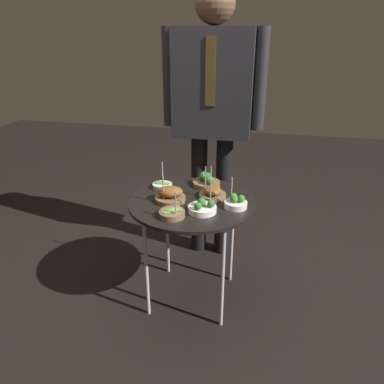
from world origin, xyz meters
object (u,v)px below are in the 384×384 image
object	(u,v)px
bowl_roast_far_rim	(213,193)
bowl_asparagus_back_left	(162,186)
serving_cart	(192,208)
bowl_broccoli_back_right	(203,208)
bowl_roast_mid_right	(170,195)
bowl_asparagus_front_center	(172,214)
bowl_broccoli_mid_left	(207,181)
waiter_figure	(213,97)
bowl_broccoli_front_right	(236,203)

from	to	relation	value
bowl_roast_far_rim	bowl_asparagus_back_left	bearing A→B (deg)	167.87
serving_cart	bowl_broccoli_back_right	size ratio (longest dim) A/B	3.90
serving_cart	bowl_roast_mid_right	xyz separation A→B (m)	(-0.11, -0.03, 0.08)
bowl_asparagus_front_center	bowl_roast_far_rim	bearing A→B (deg)	60.01
bowl_asparagus_back_left	bowl_broccoli_mid_left	bearing A→B (deg)	20.66
bowl_asparagus_back_left	bowl_broccoli_mid_left	distance (m)	0.26
serving_cart	bowl_roast_far_rim	bearing A→B (deg)	33.09
serving_cart	bowl_asparagus_back_left	xyz separation A→B (m)	(-0.20, 0.13, 0.06)
bowl_roast_mid_right	waiter_figure	distance (m)	0.72
bowl_asparagus_back_left	serving_cart	bearing A→B (deg)	-32.64
bowl_asparagus_back_left	bowl_asparagus_front_center	distance (m)	0.37
bowl_asparagus_back_left	bowl_broccoli_mid_left	xyz separation A→B (m)	(0.24, 0.09, 0.01)
bowl_broccoli_front_right	bowl_asparagus_back_left	distance (m)	0.47
bowl_roast_far_rim	bowl_broccoli_back_right	bearing A→B (deg)	-95.84
bowl_roast_far_rim	bowl_roast_mid_right	xyz separation A→B (m)	(-0.21, -0.09, 0.01)
bowl_roast_far_rim	bowl_asparagus_front_center	bearing A→B (deg)	-119.99
bowl_broccoli_front_right	bowl_asparagus_front_center	world-z (taller)	bowl_broccoli_front_right
bowl_roast_far_rim	bowl_broccoli_mid_left	world-z (taller)	bowl_roast_far_rim
serving_cart	bowl_roast_far_rim	size ratio (longest dim) A/B	3.90
bowl_roast_mid_right	bowl_broccoli_back_right	bearing A→B (deg)	-26.04
serving_cart	bowl_roast_mid_right	size ratio (longest dim) A/B	4.17
serving_cart	bowl_asparagus_back_left	distance (m)	0.25
bowl_roast_far_rim	bowl_asparagus_front_center	distance (m)	0.31
waiter_figure	bowl_broccoli_mid_left	bearing A→B (deg)	-85.92
bowl_broccoli_mid_left	bowl_asparagus_back_left	bearing A→B (deg)	-159.34
serving_cart	bowl_broccoli_mid_left	distance (m)	0.24
serving_cart	bowl_asparagus_back_left	world-z (taller)	bowl_asparagus_back_left
bowl_asparagus_back_left	bowl_asparagus_front_center	bearing A→B (deg)	-66.09
bowl_broccoli_back_right	bowl_asparagus_front_center	xyz separation A→B (m)	(-0.14, -0.08, -0.01)
bowl_asparagus_front_center	bowl_asparagus_back_left	bearing A→B (deg)	113.91
serving_cart	bowl_roast_far_rim	xyz separation A→B (m)	(0.10, 0.07, 0.07)
bowl_roast_far_rim	bowl_roast_mid_right	world-z (taller)	bowl_roast_far_rim
bowl_roast_far_rim	bowl_broccoli_back_right	distance (m)	0.19
bowl_roast_far_rim	bowl_broccoli_back_right	xyz separation A→B (m)	(-0.02, -0.19, -0.00)
bowl_roast_mid_right	bowl_broccoli_mid_left	bearing A→B (deg)	58.76
bowl_broccoli_front_right	bowl_roast_mid_right	distance (m)	0.35
bowl_broccoli_mid_left	waiter_figure	bearing A→B (deg)	94.08
serving_cart	bowl_asparagus_back_left	size ratio (longest dim) A/B	4.61
bowl_roast_far_rim	bowl_broccoli_back_right	size ratio (longest dim) A/B	1.00
bowl_broccoli_front_right	bowl_asparagus_front_center	bearing A→B (deg)	-149.55
bowl_asparagus_front_center	waiter_figure	size ratio (longest dim) A/B	0.09
serving_cart	bowl_broccoli_back_right	bearing A→B (deg)	-56.58
serving_cart	bowl_asparagus_front_center	bearing A→B (deg)	-105.18
bowl_broccoli_front_right	bowl_broccoli_back_right	distance (m)	0.18
bowl_roast_far_rim	waiter_figure	bearing A→B (deg)	100.12
serving_cart	bowl_broccoli_front_right	xyz separation A→B (m)	(0.24, -0.03, 0.07)
bowl_roast_far_rim	bowl_asparagus_front_center	xyz separation A→B (m)	(-0.16, -0.27, -0.01)
bowl_roast_far_rim	bowl_roast_mid_right	distance (m)	0.23
bowl_broccoli_front_right	bowl_asparagus_back_left	world-z (taller)	bowl_broccoli_front_right
bowl_asparagus_back_left	bowl_asparagus_front_center	size ratio (longest dim) A/B	1.00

